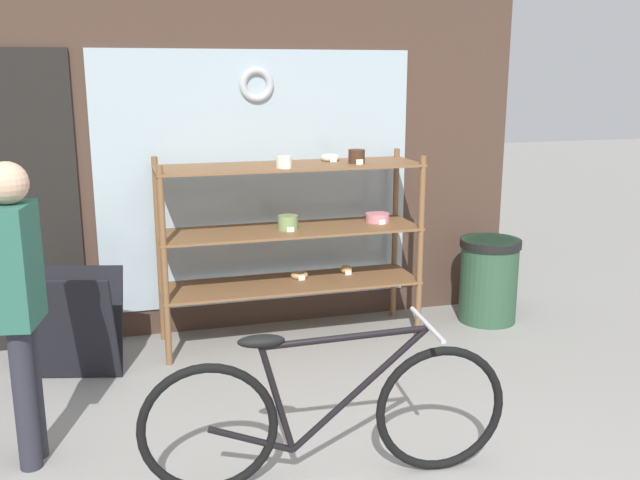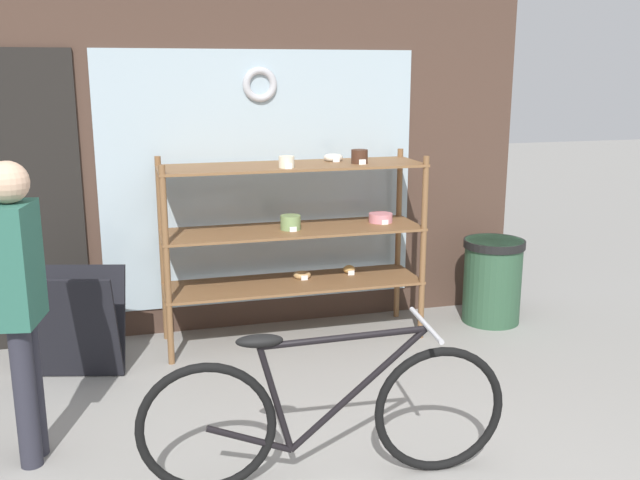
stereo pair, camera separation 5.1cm
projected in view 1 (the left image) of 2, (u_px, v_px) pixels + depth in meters
The scene contains 6 objects.
storefront_facade at pixel (222, 96), 5.19m from camera, with size 4.56×0.13×3.65m.
display_case at pixel (295, 228), 5.15m from camera, with size 1.88×0.53×1.40m.
bicycle at pixel (326, 414), 3.40m from camera, with size 1.78×0.46×0.79m.
sandwich_board at pixel (72, 325), 4.56m from camera, with size 0.67×0.52×0.70m.
pedestrian at pixel (18, 294), 3.44m from camera, with size 0.23×0.35×1.54m.
trash_bin at pixel (489, 277), 5.63m from camera, with size 0.48×0.48×0.67m.
Camera 1 is at (-0.85, -2.52, 1.95)m, focal length 40.00 mm.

